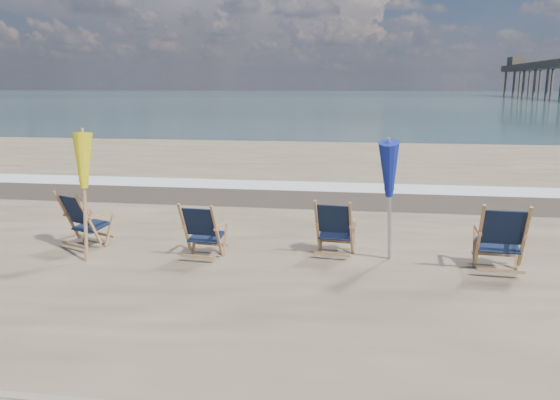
% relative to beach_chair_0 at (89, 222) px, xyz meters
% --- Properties ---
extents(ocean, '(400.00, 400.00, 0.00)m').
position_rel_beach_chair_0_xyz_m(ocean, '(3.10, 126.10, -0.49)').
color(ocean, '#334F55').
rests_on(ocean, ground).
extents(surf_foam, '(200.00, 1.40, 0.01)m').
position_rel_beach_chair_0_xyz_m(surf_foam, '(3.10, 6.40, -0.49)').
color(surf_foam, silver).
rests_on(surf_foam, ground).
extents(wet_sand_strip, '(200.00, 2.60, 0.00)m').
position_rel_beach_chair_0_xyz_m(wet_sand_strip, '(3.10, 4.90, -0.49)').
color(wet_sand_strip, '#42362A').
rests_on(wet_sand_strip, ground).
extents(beach_chair_0, '(0.87, 0.91, 0.99)m').
position_rel_beach_chair_0_xyz_m(beach_chair_0, '(0.00, 0.00, 0.00)').
color(beach_chair_0, '#111A32').
rests_on(beach_chair_0, ground).
extents(beach_chair_1, '(0.66, 0.73, 0.94)m').
position_rel_beach_chair_0_xyz_m(beach_chair_1, '(2.19, -0.20, -0.03)').
color(beach_chair_1, '#111A32').
rests_on(beach_chair_1, ground).
extents(beach_chair_2, '(0.69, 0.76, 0.96)m').
position_rel_beach_chair_0_xyz_m(beach_chair_2, '(4.23, 0.22, -0.01)').
color(beach_chair_2, '#111A32').
rests_on(beach_chair_2, ground).
extents(beach_chair_3, '(0.74, 0.82, 1.07)m').
position_rel_beach_chair_0_xyz_m(beach_chair_3, '(6.67, -0.21, 0.04)').
color(beach_chair_3, '#111A32').
rests_on(beach_chair_3, ground).
extents(umbrella_yellow, '(0.30, 0.30, 1.97)m').
position_rel_beach_chair_0_xyz_m(umbrella_yellow, '(0.17, -0.39, 0.96)').
color(umbrella_yellow, '#A5774A').
rests_on(umbrella_yellow, ground).
extents(umbrella_blue, '(0.30, 0.30, 1.94)m').
position_rel_beach_chair_0_xyz_m(umbrella_blue, '(4.80, 0.10, 0.93)').
color(umbrella_blue, '#A5A5AD').
rests_on(umbrella_blue, ground).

